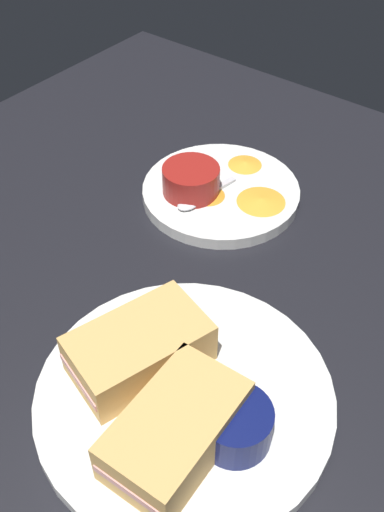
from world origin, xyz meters
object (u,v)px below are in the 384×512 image
object	(u,v)px
sandwich_half_near	(140,349)
plate_chips_companion	(221,192)
spoon_by_dark_ramekin	(181,411)
ramekin_dark_sauce	(235,424)
sandwich_half_far	(176,430)
spoon_by_gravy_ramekin	(196,200)
ramekin_light_gravy	(191,179)
plate_sandwich_main	(185,397)

from	to	relation	value
sandwich_half_near	plate_chips_companion	size ratio (longest dim) A/B	0.70
spoon_by_dark_ramekin	ramekin_dark_sauce	bearing A→B (deg)	-78.40
sandwich_half_far	spoon_by_gravy_ramekin	xyz separation A→B (cm)	(28.03, 19.42, -2.04)
ramekin_light_gravy	spoon_by_gravy_ramekin	bearing A→B (deg)	-126.57
sandwich_half_far	plate_chips_companion	world-z (taller)	sandwich_half_far
sandwich_half_far	ramekin_light_gravy	bearing A→B (deg)	35.89
ramekin_dark_sauce	spoon_by_gravy_ramekin	bearing A→B (deg)	43.41
spoon_by_gravy_ramekin	ramekin_dark_sauce	bearing A→B (deg)	-136.59
plate_sandwich_main	spoon_by_gravy_ramekin	distance (cm)	28.73
plate_sandwich_main	sandwich_half_near	xyz separation A→B (cm)	(-0.08, 5.41, 3.20)
sandwich_half_near	ramekin_light_gravy	xyz separation A→B (cm)	(24.84, 13.10, -0.41)
sandwich_half_near	spoon_by_dark_ramekin	xyz separation A→B (cm)	(-1.90, -6.53, -2.04)
plate_sandwich_main	spoon_by_dark_ramekin	xyz separation A→B (cm)	(-1.98, -1.12, 1.16)
ramekin_light_gravy	plate_chips_companion	bearing A→B (deg)	-39.81
sandwich_half_far	plate_chips_companion	size ratio (longest dim) A/B	0.65
sandwich_half_near	plate_chips_companion	world-z (taller)	sandwich_half_near
plate_chips_companion	sandwich_half_far	bearing A→B (deg)	-150.17
plate_sandwich_main	spoon_by_gravy_ramekin	world-z (taller)	spoon_by_gravy_ramekin
ramekin_light_gravy	sandwich_half_near	bearing A→B (deg)	-152.20
sandwich_half_far	spoon_by_gravy_ramekin	size ratio (longest dim) A/B	1.36
spoon_by_dark_ramekin	plate_chips_companion	xyz separation A→B (cm)	(29.88, 17.01, -1.16)
plate_sandwich_main	ramekin_dark_sauce	size ratio (longest dim) A/B	4.36
sandwich_half_far	plate_sandwich_main	bearing A→B (deg)	30.84
spoon_by_dark_ramekin	ramekin_light_gravy	distance (cm)	33.21
sandwich_half_near	plate_sandwich_main	bearing A→B (deg)	-89.16
ramekin_light_gravy	spoon_by_dark_ramekin	bearing A→B (deg)	-143.72
ramekin_dark_sauce	sandwich_half_near	bearing A→B (deg)	85.96
ramekin_light_gravy	spoon_by_gravy_ramekin	xyz separation A→B (cm)	(-1.38, -1.86, -1.63)
sandwich_half_near	ramekin_light_gravy	distance (cm)	28.09
spoon_by_gravy_ramekin	sandwich_half_far	bearing A→B (deg)	-145.28
ramekin_dark_sauce	plate_chips_companion	distance (cm)	36.50
plate_chips_companion	ramekin_light_gravy	size ratio (longest dim) A/B	2.80
plate_sandwich_main	plate_chips_companion	bearing A→B (deg)	29.66
ramekin_dark_sauce	spoon_by_gravy_ramekin	distance (cm)	33.49
sandwich_half_far	spoon_by_dark_ramekin	world-z (taller)	sandwich_half_far
ramekin_light_gravy	spoon_by_gravy_ramekin	world-z (taller)	ramekin_light_gravy
ramekin_dark_sauce	ramekin_light_gravy	bearing A→B (deg)	44.06
plate_sandwich_main	spoon_by_gravy_ramekin	xyz separation A→B (cm)	(23.39, 16.65, 1.16)
sandwich_half_far	ramekin_dark_sauce	xyz separation A→B (cm)	(3.73, -3.57, -0.31)
spoon_by_dark_ramekin	plate_chips_companion	size ratio (longest dim) A/B	0.48
spoon_by_dark_ramekin	spoon_by_gravy_ramekin	size ratio (longest dim) A/B	1.00
ramekin_dark_sauce	sandwich_half_far	bearing A→B (deg)	136.31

